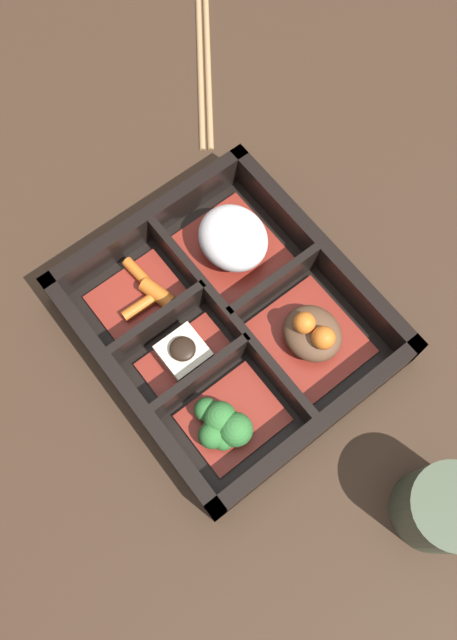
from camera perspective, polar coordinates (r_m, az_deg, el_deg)
ground_plane at (r=0.62m, az=0.00°, el=-0.80°), size 3.00×3.00×0.00m
bento_base at (r=0.61m, az=0.00°, el=-0.64°), size 0.27×0.24×0.01m
bento_rim at (r=0.60m, az=-0.21°, el=-0.13°), size 0.27×0.24×0.05m
bowl_rice at (r=0.62m, az=0.42°, el=7.31°), size 0.10×0.09×0.05m
bowl_stew at (r=0.59m, az=7.64°, el=-1.34°), size 0.10×0.09×0.05m
bowl_carrots at (r=0.62m, az=-7.99°, el=2.30°), size 0.07×0.09×0.02m
bowl_tofu at (r=0.59m, az=-4.31°, el=-2.86°), size 0.05×0.09×0.03m
bowl_greens at (r=0.57m, az=-0.32°, el=-9.45°), size 0.07×0.09×0.04m
tea_cup at (r=0.58m, az=18.97°, el=-15.97°), size 0.07×0.07×0.07m
chopsticks at (r=0.79m, az=-2.27°, el=22.51°), size 0.20×0.15×0.01m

